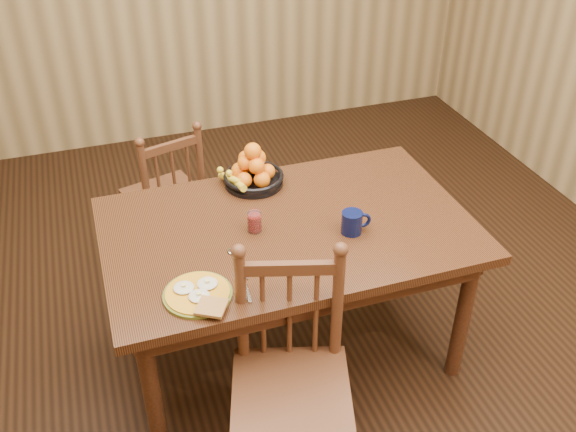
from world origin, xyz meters
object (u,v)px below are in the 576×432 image
object	(u,v)px
chair_near	(291,380)
fruit_bowl	(252,172)
dining_table	(288,241)
chair_far	(167,196)
coffee_mug	(353,222)
breakfast_plate	(198,294)

from	to	relation	value
chair_near	fruit_bowl	distance (m)	1.05
dining_table	fruit_bowl	world-z (taller)	fruit_bowl
dining_table	chair_far	bearing A→B (deg)	113.70
fruit_bowl	coffee_mug	bearing A→B (deg)	-59.98
fruit_bowl	chair_far	bearing A→B (deg)	123.15
coffee_mug	fruit_bowl	xyz separation A→B (m)	(-0.30, 0.52, 0.02)
dining_table	fruit_bowl	size ratio (longest dim) A/B	4.94
dining_table	chair_far	distance (m)	1.04
breakfast_plate	fruit_bowl	size ratio (longest dim) A/B	0.95
breakfast_plate	chair_near	bearing A→B (deg)	-44.02
chair_near	breakfast_plate	world-z (taller)	chair_near
dining_table	chair_far	size ratio (longest dim) A/B	1.84
chair_far	breakfast_plate	distance (m)	1.31
coffee_mug	fruit_bowl	size ratio (longest dim) A/B	0.41
dining_table	chair_far	world-z (taller)	chair_far
fruit_bowl	chair_near	bearing A→B (deg)	-98.09
breakfast_plate	coffee_mug	xyz separation A→B (m)	(0.71, 0.20, 0.04)
chair_near	coffee_mug	distance (m)	0.72
chair_far	breakfast_plate	xyz separation A→B (m)	(-0.06, -1.26, 0.34)
chair_near	fruit_bowl	world-z (taller)	chair_near
dining_table	chair_near	bearing A→B (deg)	-107.66
dining_table	fruit_bowl	distance (m)	0.41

